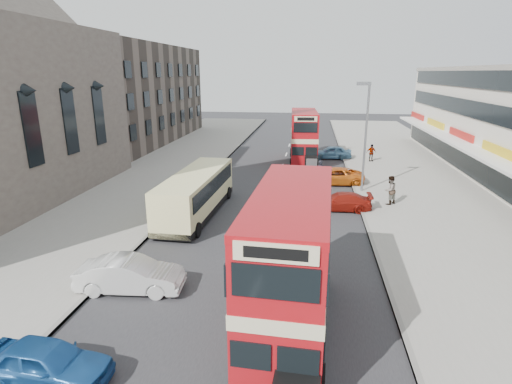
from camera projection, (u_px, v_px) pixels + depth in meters
The scene contains 19 objects.
ground at pixel (229, 328), 14.50m from camera, with size 160.00×160.00×0.00m, color #28282B.
road_surface at pixel (277, 183), 33.49m from camera, with size 12.00×90.00×0.01m, color #28282B.
pavement_right at pixel (429, 187), 31.91m from camera, with size 12.00×90.00×0.15m, color gray.
pavement_left at pixel (139, 177), 35.03m from camera, with size 12.00×90.00×0.15m, color gray.
kerb_left at pixel (205, 179), 34.26m from camera, with size 0.20×90.00×0.16m, color gray.
kerb_right at pixel (352, 184), 32.68m from camera, with size 0.20×90.00×0.16m, color gray.
brick_terrace at pixel (118, 95), 51.73m from camera, with size 14.00×28.00×12.00m, color #66594C.
street_lamp at pixel (365, 129), 29.38m from camera, with size 1.00×0.20×8.12m.
bus_main at pixel (290, 264), 13.62m from camera, with size 2.83×9.06×4.93m.
bus_second at pixel (304, 137), 40.35m from camera, with size 2.91×9.01×4.93m.
coach at pixel (196, 192), 25.64m from camera, with size 2.79×9.63×2.53m.
car_left_near at pixel (47, 363), 11.82m from camera, with size 1.54×3.83×1.30m, color #1A4E90.
car_left_front at pixel (130, 275), 16.78m from camera, with size 1.53×4.38×1.44m, color silver.
car_right_a at pixel (340, 202), 26.70m from camera, with size 1.64×4.04×1.17m, color maroon.
car_right_b at pixel (334, 176), 32.89m from camera, with size 2.21×4.80×1.33m, color #D26115.
car_right_c at pixel (331, 152), 42.43m from camera, with size 1.64×4.07×1.39m, color #5F99BF.
pedestrian_near at pixel (390, 190), 27.30m from camera, with size 0.74×0.50×2.00m, color gray.
pedestrian_far at pixel (371, 153), 40.61m from camera, with size 1.00×0.42×1.71m, color gray.
cyclist at pixel (320, 179), 31.83m from camera, with size 0.85×1.90×2.19m.
Camera 1 is at (2.66, -12.26, 8.80)m, focal length 28.44 mm.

